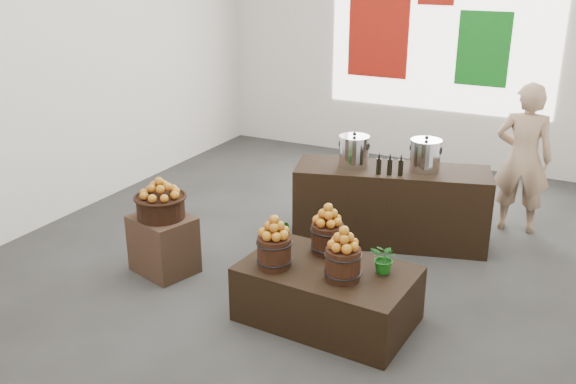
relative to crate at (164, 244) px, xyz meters
The scene contains 22 objects.
ground 1.58m from the crate, 45.63° to the left, with size 7.00×7.00×0.00m, color #383836.
back_wall 5.04m from the crate, 76.74° to the left, with size 6.00×0.04×4.00m, color silver.
back_opening 5.09m from the crate, 73.19° to the left, with size 3.20×0.02×2.40m, color white.
deco_red_left 4.88m from the crate, 83.94° to the left, with size 0.90×0.04×1.40m, color #9C160C.
deco_green_right 5.19m from the crate, 66.55° to the left, with size 0.70×0.04×1.00m, color #106C18.
crate is the anchor object (origin of this frame).
wicker_basket 0.39m from the crate, ahead, with size 0.45×0.45×0.21m, color black.
apples_in_basket 0.58m from the crate, ahead, with size 0.35×0.35×0.19m, color maroon, non-canonical shape.
display_table 1.77m from the crate, ahead, with size 1.41×0.87×0.49m, color black.
apple_bucket_front_left 1.42m from the crate, 11.05° to the right, with size 0.28×0.28×0.26m, color #361A0E.
apples_in_bucket_front_left 1.49m from the crate, 11.05° to the right, with size 0.21×0.21×0.19m, color maroon, non-canonical shape.
apple_bucket_front_right 1.99m from the crate, ahead, with size 0.28×0.28×0.26m, color #361A0E.
apples_in_bucket_front_right 2.04m from the crate, ahead, with size 0.21×0.21×0.19m, color maroon, non-canonical shape.
apple_bucket_rear 1.69m from the crate, ahead, with size 0.28×0.28×0.26m, color #361A0E.
apples_in_bucket_rear 1.74m from the crate, ahead, with size 0.21×0.21×0.19m, color maroon, non-canonical shape.
herb_garnish_right 2.24m from the crate, ahead, with size 0.23×0.20×0.26m, color #135A13.
herb_garnish_left 1.28m from the crate, ahead, with size 0.13×0.11×0.24m, color #135A13.
counter 2.40m from the crate, 43.93° to the left, with size 2.01×0.64×0.82m, color black.
stock_pot_left 2.16m from the crate, 49.36° to the left, with size 0.31×0.31×0.31m, color silver.
stock_pot_center 2.77m from the crate, 40.72° to the left, with size 0.31×0.31×0.31m, color silver.
oil_cruets 2.40m from the crate, 39.54° to the left, with size 0.22×0.05×0.23m, color black, non-canonical shape.
shopper 3.93m from the crate, 42.13° to the left, with size 0.61×0.40×1.67m, color #9F7E61.
Camera 1 is at (2.54, -5.57, 2.93)m, focal length 40.00 mm.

